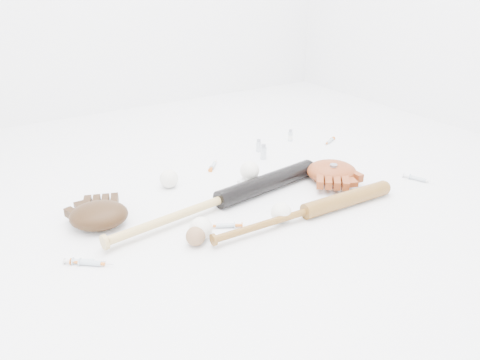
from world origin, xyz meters
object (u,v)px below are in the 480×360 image
bat_dark (221,200)px  bat_wood (307,211)px  glove_dark (99,215)px  pedestal (250,184)px

bat_dark → bat_wood: bat_dark is taller
glove_dark → bat_dark: bearing=5.8°
pedestal → glove_dark: bearing=177.2°
bat_wood → glove_dark: 0.75m
bat_dark → bat_wood: 0.33m
bat_wood → glove_dark: bearing=153.6°
glove_dark → pedestal: glove_dark is taller
glove_dark → bat_wood: bearing=-7.3°
bat_dark → glove_dark: glove_dark is taller
bat_dark → glove_dark: 0.45m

